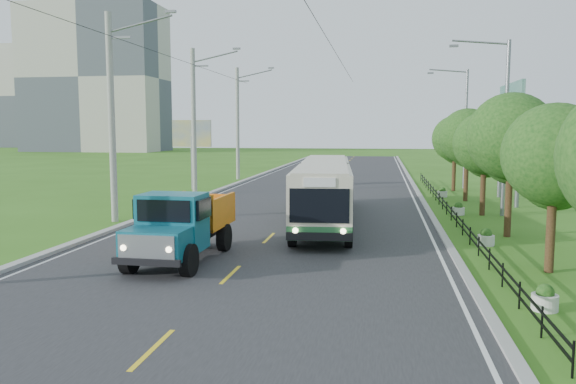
% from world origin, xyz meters
% --- Properties ---
extents(ground, '(240.00, 240.00, 0.00)m').
position_xyz_m(ground, '(0.00, 0.00, 0.00)').
color(ground, '#346818').
rests_on(ground, ground).
extents(road, '(14.00, 120.00, 0.02)m').
position_xyz_m(road, '(0.00, 20.00, 0.01)').
color(road, '#28282B').
rests_on(road, ground).
extents(curb_left, '(0.40, 120.00, 0.15)m').
position_xyz_m(curb_left, '(-7.20, 20.00, 0.07)').
color(curb_left, '#9E9E99').
rests_on(curb_left, ground).
extents(curb_right, '(0.30, 120.00, 0.10)m').
position_xyz_m(curb_right, '(7.15, 20.00, 0.05)').
color(curb_right, '#9E9E99').
rests_on(curb_right, ground).
extents(edge_line_left, '(0.12, 120.00, 0.00)m').
position_xyz_m(edge_line_left, '(-6.65, 20.00, 0.02)').
color(edge_line_left, silver).
rests_on(edge_line_left, road).
extents(edge_line_right, '(0.12, 120.00, 0.00)m').
position_xyz_m(edge_line_right, '(6.65, 20.00, 0.02)').
color(edge_line_right, silver).
rests_on(edge_line_right, road).
extents(centre_dash, '(0.12, 2.20, 0.00)m').
position_xyz_m(centre_dash, '(0.00, 0.00, 0.02)').
color(centre_dash, yellow).
rests_on(centre_dash, road).
extents(railing_right, '(0.04, 40.00, 0.60)m').
position_xyz_m(railing_right, '(8.00, 14.00, 0.30)').
color(railing_right, black).
rests_on(railing_right, ground).
extents(pole_near, '(3.51, 0.32, 10.00)m').
position_xyz_m(pole_near, '(-8.26, 9.00, 5.09)').
color(pole_near, gray).
rests_on(pole_near, ground).
extents(pole_mid, '(3.51, 0.32, 10.00)m').
position_xyz_m(pole_mid, '(-8.26, 21.00, 5.09)').
color(pole_mid, gray).
rests_on(pole_mid, ground).
extents(pole_far, '(3.51, 0.32, 10.00)m').
position_xyz_m(pole_far, '(-8.26, 33.00, 5.09)').
color(pole_far, gray).
rests_on(pole_far, ground).
extents(tree_second, '(3.18, 3.26, 5.30)m').
position_xyz_m(tree_second, '(9.86, 2.14, 3.52)').
color(tree_second, '#382314').
rests_on(tree_second, ground).
extents(tree_third, '(3.60, 3.62, 6.00)m').
position_xyz_m(tree_third, '(9.86, 8.14, 3.99)').
color(tree_third, '#382314').
rests_on(tree_third, ground).
extents(tree_fourth, '(3.24, 3.31, 5.40)m').
position_xyz_m(tree_fourth, '(9.86, 14.14, 3.59)').
color(tree_fourth, '#382314').
rests_on(tree_fourth, ground).
extents(tree_fifth, '(3.48, 3.52, 5.80)m').
position_xyz_m(tree_fifth, '(9.86, 20.14, 3.85)').
color(tree_fifth, '#382314').
rests_on(tree_fifth, ground).
extents(tree_back, '(3.30, 3.36, 5.50)m').
position_xyz_m(tree_back, '(9.86, 26.14, 3.65)').
color(tree_back, '#382314').
rests_on(tree_back, ground).
extents(streetlight_mid, '(3.02, 0.20, 9.07)m').
position_xyz_m(streetlight_mid, '(10.64, 14.00, 4.90)').
color(streetlight_mid, slate).
rests_on(streetlight_mid, ground).
extents(streetlight_far, '(3.02, 0.20, 9.07)m').
position_xyz_m(streetlight_far, '(10.64, 28.00, 4.90)').
color(streetlight_far, slate).
rests_on(streetlight_far, ground).
extents(planter_front, '(0.64, 0.64, 0.67)m').
position_xyz_m(planter_front, '(8.60, -2.00, 0.29)').
color(planter_front, silver).
rests_on(planter_front, ground).
extents(planter_near, '(0.64, 0.64, 0.67)m').
position_xyz_m(planter_near, '(8.60, 6.00, 0.29)').
color(planter_near, silver).
rests_on(planter_near, ground).
extents(planter_mid, '(0.64, 0.64, 0.67)m').
position_xyz_m(planter_mid, '(8.60, 14.00, 0.29)').
color(planter_mid, silver).
rests_on(planter_mid, ground).
extents(planter_far, '(0.64, 0.64, 0.67)m').
position_xyz_m(planter_far, '(8.60, 22.00, 0.29)').
color(planter_far, silver).
rests_on(planter_far, ground).
extents(billboard_left, '(3.00, 0.20, 5.20)m').
position_xyz_m(billboard_left, '(-9.50, 24.00, 3.87)').
color(billboard_left, slate).
rests_on(billboard_left, ground).
extents(billboard_right, '(0.24, 6.00, 7.30)m').
position_xyz_m(billboard_right, '(12.30, 20.00, 5.34)').
color(billboard_right, slate).
rests_on(billboard_right, ground).
extents(apartment_near, '(28.00, 14.00, 30.00)m').
position_xyz_m(apartment_near, '(-55.00, 95.00, 15.00)').
color(apartment_near, '#B7B2A3').
rests_on(apartment_near, ground).
extents(apartment_far, '(24.00, 14.00, 26.00)m').
position_xyz_m(apartment_far, '(-80.00, 120.00, 13.00)').
color(apartment_far, '#B7B2A3').
rests_on(apartment_far, ground).
extents(bus, '(3.49, 14.91, 2.85)m').
position_xyz_m(bus, '(1.82, 10.63, 1.71)').
color(bus, '#286536').
rests_on(bus, ground).
extents(dump_truck, '(2.35, 5.76, 2.40)m').
position_xyz_m(dump_truck, '(-2.15, 1.62, 1.36)').
color(dump_truck, '#146579').
rests_on(dump_truck, ground).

